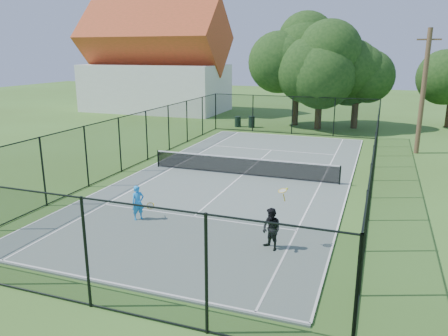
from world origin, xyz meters
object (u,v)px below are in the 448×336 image
(tennis_net, at_px, (243,165))
(trash_bin_right, at_px, (252,122))
(player_blue, at_px, (138,203))
(trash_bin_left, at_px, (238,122))
(utility_pole, at_px, (423,91))
(player_black, at_px, (271,229))

(tennis_net, relative_size, trash_bin_right, 10.26)
(trash_bin_right, bearing_deg, player_blue, -84.92)
(trash_bin_left, distance_m, utility_pole, 15.62)
(utility_pole, xyz_separation_m, player_blue, (-10.88, -16.37, -3.22))
(player_black, bearing_deg, utility_pole, 72.64)
(tennis_net, bearing_deg, player_black, -66.40)
(trash_bin_right, bearing_deg, tennis_net, -75.36)
(tennis_net, bearing_deg, player_blue, -104.46)
(trash_bin_left, xyz_separation_m, player_blue, (3.21, -22.15, 0.28))
(trash_bin_left, relative_size, player_black, 0.44)
(tennis_net, distance_m, player_black, 8.97)
(player_blue, bearing_deg, tennis_net, 75.54)
(utility_pole, bearing_deg, tennis_net, -134.92)
(utility_pole, bearing_deg, trash_bin_left, 157.72)
(trash_bin_right, bearing_deg, player_black, -72.05)
(tennis_net, relative_size, player_blue, 7.46)
(player_blue, bearing_deg, player_black, -8.78)
(tennis_net, xyz_separation_m, player_black, (3.59, -8.22, 0.19))
(trash_bin_right, height_order, player_blue, player_blue)
(trash_bin_right, bearing_deg, trash_bin_left, -177.45)
(trash_bin_left, bearing_deg, utility_pole, -22.28)
(player_blue, relative_size, player_black, 0.67)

